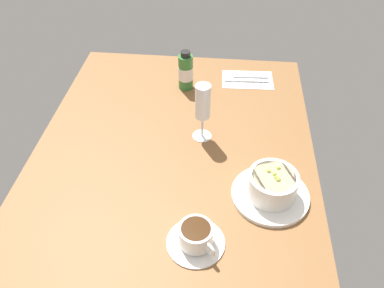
{
  "coord_description": "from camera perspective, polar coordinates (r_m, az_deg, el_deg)",
  "views": [
    {
      "loc": [
        -82.96,
        -13.88,
        80.25
      ],
      "look_at": [
        -2.46,
        -5.83,
        5.41
      ],
      "focal_mm": 36.14,
      "sensor_mm": 36.0,
      "label": 1
    }
  ],
  "objects": [
    {
      "name": "ground_plane",
      "position": [
        1.17,
        -2.72,
        -1.47
      ],
      "size": [
        110.0,
        84.0,
        3.0
      ],
      "primitive_type": "cube",
      "color": "brown"
    },
    {
      "name": "porridge_bowl",
      "position": [
        1.03,
        11.69,
        -6.22
      ],
      "size": [
        20.63,
        20.63,
        8.81
      ],
      "color": "white",
      "rests_on": "ground_plane"
    },
    {
      "name": "cutlery_setting",
      "position": [
        1.47,
        8.01,
        9.45
      ],
      "size": [
        12.75,
        19.22,
        0.9
      ],
      "color": "white",
      "rests_on": "ground_plane"
    },
    {
      "name": "wine_glass",
      "position": [
        1.13,
        1.59,
        5.84
      ],
      "size": [
        5.99,
        5.99,
        18.84
      ],
      "color": "white",
      "rests_on": "ground_plane"
    },
    {
      "name": "coffee_cup",
      "position": [
        0.93,
        0.6,
        -13.54
      ],
      "size": [
        14.07,
        14.07,
        6.04
      ],
      "color": "white",
      "rests_on": "ground_plane"
    },
    {
      "name": "sauce_bottle_green",
      "position": [
        1.39,
        -1.04,
        10.64
      ],
      "size": [
        5.28,
        5.28,
        14.48
      ],
      "color": "#337233",
      "rests_on": "ground_plane"
    }
  ]
}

